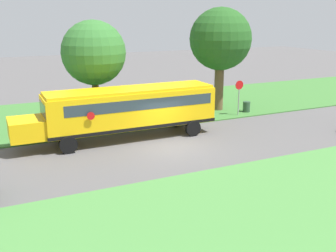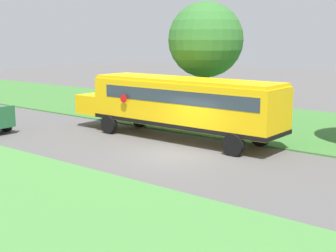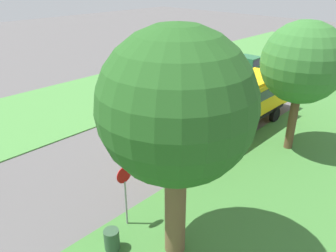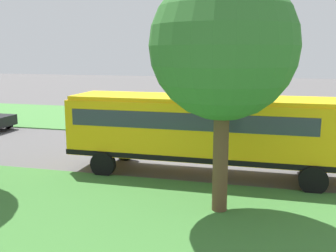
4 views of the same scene
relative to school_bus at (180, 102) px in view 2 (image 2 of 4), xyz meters
name	(u,v)px [view 2 (image 2 of 4)]	position (x,y,z in m)	size (l,w,h in m)	color
ground_plane	(173,155)	(2.78, 1.78, -1.92)	(120.00, 120.00, 0.00)	#565454
grass_verge	(275,123)	(-7.22, 1.78, -1.88)	(12.00, 80.00, 0.08)	#3D7533
school_bus	(180,102)	(0.00, 0.00, 0.00)	(2.85, 12.42, 3.16)	yellow
oak_tree_beside_bus	(205,38)	(-3.62, -1.02, 3.20)	(4.29, 4.29, 7.19)	brown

